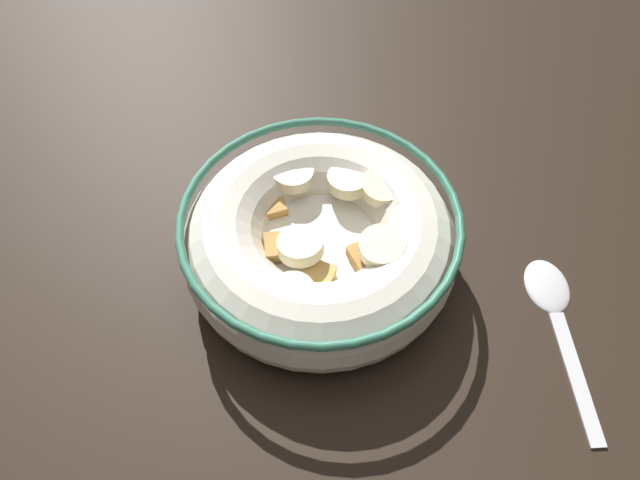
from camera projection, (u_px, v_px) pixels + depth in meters
The scene contains 3 objects.
ground_plane at pixel (320, 271), 44.68cm from camera, with size 125.31×125.31×2.00cm, color black.
cereal_bowl at pixel (320, 239), 41.36cm from camera, with size 19.08×19.08×5.79cm.
spoon at pixel (554, 303), 41.55cm from camera, with size 13.56×6.69×0.80cm.
Camera 1 is at (22.14, -9.53, 36.69)cm, focal length 33.55 mm.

